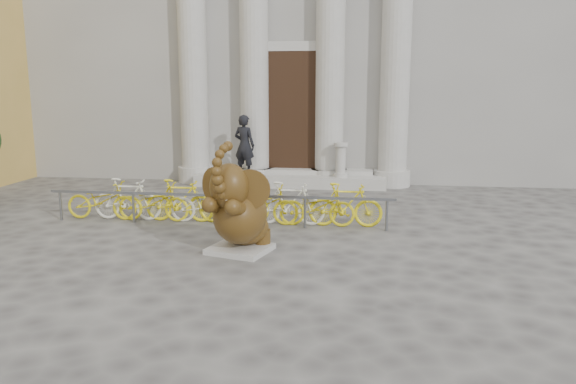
# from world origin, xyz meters

# --- Properties ---
(ground) EXTENTS (80.00, 80.00, 0.00)m
(ground) POSITION_xyz_m (0.00, 0.00, 0.00)
(ground) COLOR #474442
(ground) RESTS_ON ground
(classical_building) EXTENTS (22.00, 10.70, 12.00)m
(classical_building) POSITION_xyz_m (0.00, 14.93, 5.98)
(classical_building) COLOR gray
(classical_building) RESTS_ON ground
(entrance_steps) EXTENTS (6.00, 1.20, 0.36)m
(entrance_steps) POSITION_xyz_m (0.00, 9.40, 0.18)
(entrance_steps) COLOR #A8A59E
(entrance_steps) RESTS_ON ground
(elephant_statue) EXTENTS (1.42, 1.70, 2.15)m
(elephant_statue) POSITION_xyz_m (-0.06, 2.08, 0.78)
(elephant_statue) COLOR #A8A59E
(elephant_statue) RESTS_ON ground
(bike_rack) EXTENTS (8.00, 0.53, 1.00)m
(bike_rack) POSITION_xyz_m (-1.01, 4.33, 0.50)
(bike_rack) COLOR slate
(bike_rack) RESTS_ON ground
(pedestrian) EXTENTS (0.80, 0.66, 1.90)m
(pedestrian) POSITION_xyz_m (-1.40, 9.05, 1.31)
(pedestrian) COLOR black
(pedestrian) RESTS_ON entrance_steps
(balustrade_post) EXTENTS (0.43, 0.43, 1.06)m
(balustrade_post) POSITION_xyz_m (1.60, 9.10, 0.85)
(balustrade_post) COLOR #A8A59E
(balustrade_post) RESTS_ON entrance_steps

